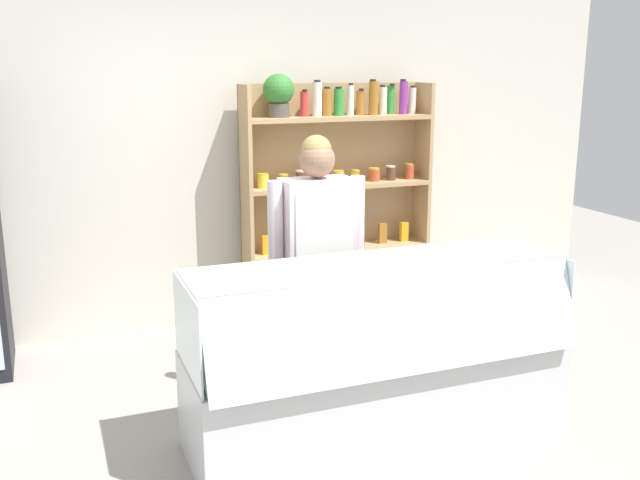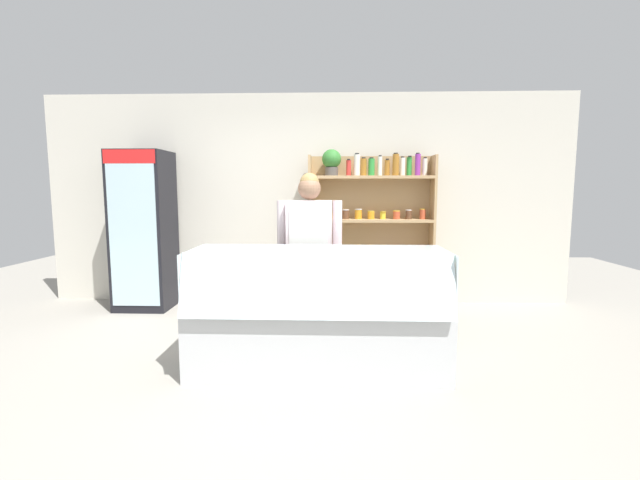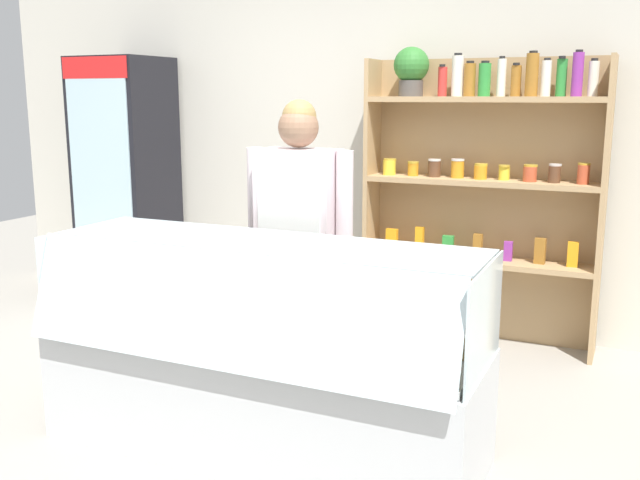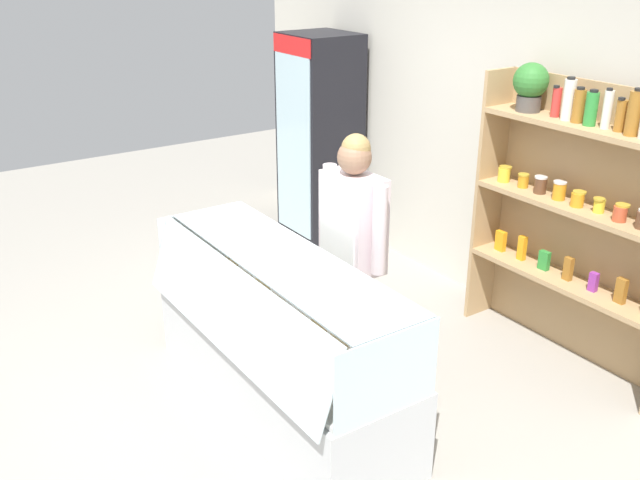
# 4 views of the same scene
# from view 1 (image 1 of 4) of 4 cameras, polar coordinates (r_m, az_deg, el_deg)

# --- Properties ---
(ground_plane) EXTENTS (12.00, 12.00, 0.00)m
(ground_plane) POSITION_cam_1_polar(r_m,az_deg,el_deg) (4.15, 0.78, -15.48)
(ground_plane) COLOR gray
(back_wall) EXTENTS (6.80, 0.10, 2.70)m
(back_wall) POSITION_cam_1_polar(r_m,az_deg,el_deg) (5.69, -7.35, 6.80)
(back_wall) COLOR beige
(back_wall) RESTS_ON ground
(shelving_unit) EXTENTS (1.55, 0.29, 1.97)m
(shelving_unit) POSITION_cam_1_polar(r_m,az_deg,el_deg) (5.74, 0.98, 4.73)
(shelving_unit) COLOR tan
(shelving_unit) RESTS_ON ground
(deli_display_case) EXTENTS (2.07, 0.73, 1.01)m
(deli_display_case) POSITION_cam_1_polar(r_m,az_deg,el_deg) (4.02, 4.47, -11.54)
(deli_display_case) COLOR silver
(deli_display_case) RESTS_ON ground
(shop_clerk) EXTENTS (0.62, 0.25, 1.64)m
(shop_clerk) POSITION_cam_1_polar(r_m,az_deg,el_deg) (4.30, -0.21, -0.52)
(shop_clerk) COLOR #383D51
(shop_clerk) RESTS_ON ground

